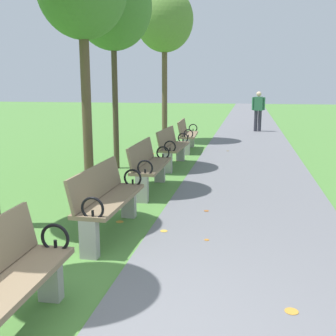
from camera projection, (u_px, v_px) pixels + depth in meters
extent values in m
cube|color=slate|center=(249.00, 124.00, 20.07)|extent=(2.62, 44.00, 0.02)
cube|color=#7A664C|center=(1.00, 291.00, 2.92)|extent=(0.47, 1.61, 0.05)
cube|color=#99968E|center=(50.00, 277.00, 3.68)|extent=(0.20, 0.12, 0.45)
torus|color=black|center=(55.00, 238.00, 3.62)|extent=(0.27, 0.04, 0.27)
cylinder|color=black|center=(56.00, 247.00, 3.63)|extent=(0.03, 0.03, 0.12)
cube|color=#7A664C|center=(111.00, 200.00, 5.24)|extent=(0.46, 1.61, 0.05)
cube|color=#7A664C|center=(97.00, 182.00, 5.23)|extent=(0.15, 1.60, 0.40)
cube|color=#99968E|center=(89.00, 239.00, 4.58)|extent=(0.20, 0.12, 0.45)
cube|color=#99968E|center=(129.00, 202.00, 6.00)|extent=(0.20, 0.12, 0.45)
torus|color=black|center=(92.00, 209.00, 4.48)|extent=(0.27, 0.03, 0.27)
cylinder|color=black|center=(93.00, 216.00, 4.49)|extent=(0.03, 0.03, 0.12)
torus|color=black|center=(133.00, 178.00, 5.93)|extent=(0.27, 0.03, 0.27)
cylinder|color=black|center=(133.00, 183.00, 5.95)|extent=(0.03, 0.03, 0.12)
cube|color=#7A664C|center=(152.00, 166.00, 7.42)|extent=(0.46, 1.61, 0.05)
cube|color=#7A664C|center=(141.00, 153.00, 7.41)|extent=(0.14, 1.60, 0.40)
cube|color=#99968E|center=(142.00, 189.00, 6.75)|extent=(0.20, 0.12, 0.45)
cube|color=#99968E|center=(160.00, 171.00, 8.18)|extent=(0.20, 0.12, 0.45)
torus|color=black|center=(145.00, 168.00, 6.65)|extent=(0.27, 0.03, 0.27)
cylinder|color=black|center=(145.00, 173.00, 6.67)|extent=(0.03, 0.03, 0.12)
torus|color=black|center=(163.00, 153.00, 8.12)|extent=(0.27, 0.03, 0.27)
cylinder|color=black|center=(163.00, 157.00, 8.13)|extent=(0.03, 0.03, 0.12)
cube|color=#7A664C|center=(174.00, 147.00, 9.68)|extent=(0.49, 1.61, 0.05)
cube|color=#7A664C|center=(167.00, 137.00, 9.68)|extent=(0.17, 1.60, 0.40)
cube|color=#99968E|center=(167.00, 163.00, 9.03)|extent=(0.20, 0.13, 0.45)
cube|color=#99968E|center=(180.00, 152.00, 10.44)|extent=(0.20, 0.13, 0.45)
torus|color=black|center=(170.00, 147.00, 8.92)|extent=(0.27, 0.04, 0.27)
cylinder|color=black|center=(170.00, 150.00, 8.94)|extent=(0.03, 0.03, 0.12)
torus|color=black|center=(183.00, 138.00, 10.37)|extent=(0.27, 0.04, 0.27)
cylinder|color=black|center=(183.00, 141.00, 10.39)|extent=(0.03, 0.03, 0.12)
cube|color=#7A664C|center=(189.00, 135.00, 11.98)|extent=(0.52, 1.62, 0.05)
cube|color=#7A664C|center=(182.00, 127.00, 11.96)|extent=(0.20, 1.60, 0.40)
cube|color=#99968E|center=(186.00, 147.00, 11.31)|extent=(0.21, 0.13, 0.45)
cube|color=#99968E|center=(191.00, 140.00, 12.74)|extent=(0.21, 0.13, 0.45)
torus|color=black|center=(188.00, 134.00, 11.21)|extent=(0.27, 0.04, 0.27)
cylinder|color=black|center=(188.00, 137.00, 11.22)|extent=(0.03, 0.03, 0.12)
torus|color=black|center=(193.00, 128.00, 12.68)|extent=(0.27, 0.04, 0.27)
cylinder|color=black|center=(193.00, 131.00, 12.70)|extent=(0.03, 0.03, 0.12)
cylinder|color=brown|center=(87.00, 109.00, 7.25)|extent=(0.17, 0.17, 2.98)
cylinder|color=#4C3D2D|center=(115.00, 104.00, 9.29)|extent=(0.13, 0.13, 2.99)
ellipsoid|color=#477A33|center=(113.00, 6.00, 8.87)|extent=(1.71, 1.71, 1.88)
cylinder|color=brown|center=(165.00, 92.00, 13.72)|extent=(0.18, 0.18, 3.33)
ellipsoid|color=#5B8438|center=(164.00, 20.00, 13.25)|extent=(1.88, 1.88, 2.06)
cylinder|color=#2D2D38|center=(256.00, 121.00, 16.85)|extent=(0.14, 0.14, 0.85)
cylinder|color=#2D2D38|center=(260.00, 121.00, 16.81)|extent=(0.14, 0.14, 0.85)
cube|color=#33724C|center=(258.00, 104.00, 16.69)|extent=(0.36, 0.25, 0.56)
sphere|color=beige|center=(259.00, 94.00, 16.61)|extent=(0.20, 0.20, 0.20)
cylinder|color=#33724C|center=(253.00, 104.00, 16.75)|extent=(0.09, 0.09, 0.52)
cylinder|color=#33724C|center=(264.00, 104.00, 16.64)|extent=(0.09, 0.09, 0.52)
cylinder|color=#AD6B23|center=(207.00, 240.00, 5.10)|extent=(0.08, 0.08, 0.00)
cylinder|color=#AD6B23|center=(178.00, 161.00, 10.49)|extent=(0.15, 0.15, 0.00)
cylinder|color=brown|center=(149.00, 166.00, 9.82)|extent=(0.07, 0.07, 0.00)
cylinder|color=gold|center=(164.00, 231.00, 5.41)|extent=(0.13, 0.13, 0.00)
cylinder|color=#AD6B23|center=(154.00, 153.00, 11.60)|extent=(0.10, 0.10, 0.00)
cylinder|color=#BC842D|center=(130.00, 160.00, 10.60)|extent=(0.09, 0.09, 0.00)
cylinder|color=#BC842D|center=(120.00, 222.00, 5.83)|extent=(0.14, 0.14, 0.00)
cylinder|color=#93511E|center=(84.00, 208.00, 6.47)|extent=(0.13, 0.13, 0.00)
cylinder|color=#93511E|center=(113.00, 186.00, 7.90)|extent=(0.13, 0.13, 0.00)
cylinder|color=#AD6B23|center=(93.00, 167.00, 9.65)|extent=(0.12, 0.12, 0.00)
cylinder|color=#93511E|center=(164.00, 163.00, 10.14)|extent=(0.15, 0.15, 0.00)
cylinder|color=#93511E|center=(206.00, 211.00, 6.26)|extent=(0.10, 0.10, 0.00)
cylinder|color=#AD6B23|center=(154.00, 175.00, 8.81)|extent=(0.14, 0.14, 0.00)
cylinder|color=#BC842D|center=(292.00, 311.00, 3.49)|extent=(0.12, 0.12, 0.00)
cylinder|color=brown|center=(228.00, 151.00, 11.91)|extent=(0.10, 0.10, 0.00)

